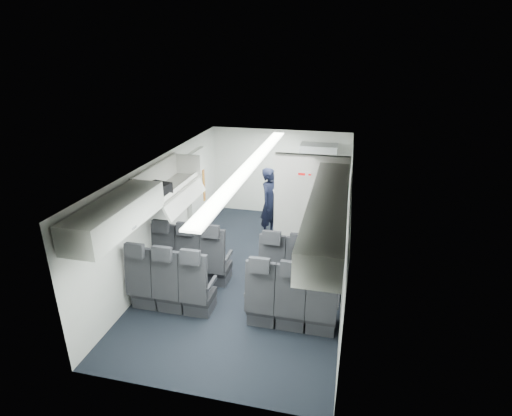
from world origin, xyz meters
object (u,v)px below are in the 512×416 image
at_px(boarding_door, 197,191).
at_px(flight_attendant, 270,203).
at_px(galley_unit, 317,184).
at_px(seat_row_front, 244,267).
at_px(carry_on_bag, 159,189).
at_px(seat_row_mid, 229,296).

relative_size(boarding_door, flight_attendant, 1.17).
bearing_deg(flight_attendant, galley_unit, -19.66).
bearing_deg(galley_unit, seat_row_front, -106.28).
height_order(seat_row_front, flight_attendant, flight_attendant).
distance_m(seat_row_front, flight_attendant, 2.20).
bearing_deg(carry_on_bag, boarding_door, 109.42).
bearing_deg(seat_row_mid, galley_unit, 77.12).
relative_size(seat_row_front, boarding_door, 1.79).
relative_size(seat_row_mid, galley_unit, 1.75).
height_order(seat_row_mid, galley_unit, galley_unit).
height_order(galley_unit, boarding_door, galley_unit).
xyz_separation_m(seat_row_mid, flight_attendant, (0.03, 3.06, 0.39)).
relative_size(seat_row_mid, boarding_door, 1.79).
relative_size(boarding_door, carry_on_bag, 5.04).
distance_m(galley_unit, boarding_door, 2.84).
xyz_separation_m(galley_unit, carry_on_bag, (-2.35, -3.39, 0.83)).
distance_m(seat_row_front, boarding_door, 2.71).
bearing_deg(seat_row_mid, seat_row_front, 90.00).
distance_m(flight_attendant, carry_on_bag, 2.88).
bearing_deg(seat_row_mid, carry_on_bag, 151.53).
distance_m(seat_row_mid, carry_on_bag, 2.11).
relative_size(galley_unit, boarding_door, 1.02).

